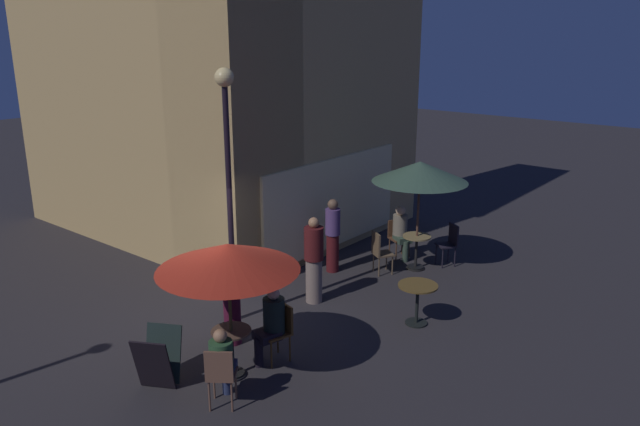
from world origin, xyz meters
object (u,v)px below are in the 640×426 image
(patio_umbrella_0, at_px, (420,172))
(patron_seated_2, at_px, (222,361))
(menu_sandwich_board, at_px, (158,359))
(cafe_chair_0, at_px, (450,241))
(cafe_chair_3, at_px, (279,326))
(patron_standing_3, at_px, (333,235))
(cafe_chair_4, at_px, (221,372))
(cafe_table_0, at_px, (416,247))
(patron_seated_1, at_px, (271,321))
(patron_standing_5, at_px, (231,296))
(cafe_table_2, at_px, (417,296))
(cafe_table_1, at_px, (232,346))
(street_lamp_near_corner, at_px, (228,153))
(patio_umbrella_1, at_px, (228,258))
(cafe_chair_1, at_px, (398,235))
(cafe_chair_2, at_px, (379,249))
(patron_seated_0, at_px, (401,229))
(patron_standing_4, at_px, (314,260))

(patio_umbrella_0, xyz_separation_m, patron_seated_2, (-6.18, -0.52, -1.53))
(menu_sandwich_board, xyz_separation_m, cafe_chair_0, (7.17, -1.02, 0.13))
(cafe_chair_3, height_order, patron_standing_3, patron_standing_3)
(cafe_chair_0, xyz_separation_m, cafe_chair_4, (-6.98, -0.15, 0.00))
(cafe_table_0, distance_m, patron_seated_1, 4.92)
(patron_standing_5, bearing_deg, cafe_table_2, 91.05)
(cafe_table_1, bearing_deg, cafe_chair_0, -3.34)
(cafe_table_1, relative_size, patron_seated_1, 0.61)
(cafe_table_1, bearing_deg, patron_standing_3, 18.41)
(street_lamp_near_corner, distance_m, patio_umbrella_1, 2.24)
(cafe_chair_1, bearing_deg, cafe_chair_3, -48.99)
(cafe_chair_1, bearing_deg, patron_standing_3, -80.00)
(cafe_chair_2, bearing_deg, patron_seated_0, 40.32)
(cafe_chair_0, relative_size, patron_standing_5, 0.56)
(cafe_chair_1, relative_size, patron_seated_2, 0.73)
(menu_sandwich_board, xyz_separation_m, cafe_table_2, (4.18, -1.94, 0.11))
(patron_seated_1, bearing_deg, patron_seated_2, 25.23)
(patron_standing_4, bearing_deg, patron_seated_0, 37.60)
(street_lamp_near_corner, height_order, menu_sandwich_board, street_lamp_near_corner)
(patron_seated_0, bearing_deg, cafe_table_1, -53.50)
(street_lamp_near_corner, xyz_separation_m, patio_umbrella_1, (-1.33, -1.37, -1.17))
(street_lamp_near_corner, xyz_separation_m, patron_seated_2, (-1.90, -1.80, -2.44))
(patron_standing_3, bearing_deg, patron_seated_2, -18.43)
(menu_sandwich_board, xyz_separation_m, cafe_table_1, (0.88, -0.65, 0.07))
(cafe_table_1, relative_size, patron_seated_2, 0.65)
(cafe_chair_1, height_order, patron_seated_1, patron_seated_1)
(cafe_chair_4, bearing_deg, patron_standing_4, -17.12)
(menu_sandwich_board, bearing_deg, patron_seated_1, -56.38)
(patron_seated_1, height_order, patron_standing_4, patron_standing_4)
(street_lamp_near_corner, relative_size, patron_seated_0, 3.61)
(cafe_table_0, height_order, cafe_chair_1, cafe_chair_1)
(cafe_chair_3, bearing_deg, street_lamp_near_corner, -93.35)
(cafe_chair_1, relative_size, cafe_chair_2, 0.91)
(patron_standing_5, bearing_deg, menu_sandwich_board, -46.24)
(cafe_table_0, bearing_deg, cafe_table_2, -149.08)
(cafe_chair_3, bearing_deg, cafe_table_1, 0.00)
(cafe_table_0, bearing_deg, patio_umbrella_0, 0.00)
(cafe_chair_4, bearing_deg, cafe_table_1, 0.00)
(cafe_table_1, height_order, patron_standing_5, patron_standing_5)
(cafe_table_2, bearing_deg, patio_umbrella_0, 30.92)
(menu_sandwich_board, height_order, cafe_table_1, menu_sandwich_board)
(cafe_table_1, bearing_deg, patron_standing_5, 46.47)
(menu_sandwich_board, height_order, cafe_chair_0, cafe_chair_0)
(patio_umbrella_1, height_order, cafe_chair_3, patio_umbrella_1)
(patron_seated_1, bearing_deg, cafe_chair_0, -168.12)
(cafe_chair_0, xyz_separation_m, patron_standing_4, (-3.43, 1.12, 0.29))
(patio_umbrella_1, xyz_separation_m, cafe_chair_3, (0.84, -0.21, -1.37))
(cafe_chair_3, relative_size, patron_standing_3, 0.57)
(menu_sandwich_board, bearing_deg, cafe_chair_1, -27.26)
(cafe_chair_1, distance_m, patron_standing_4, 3.19)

